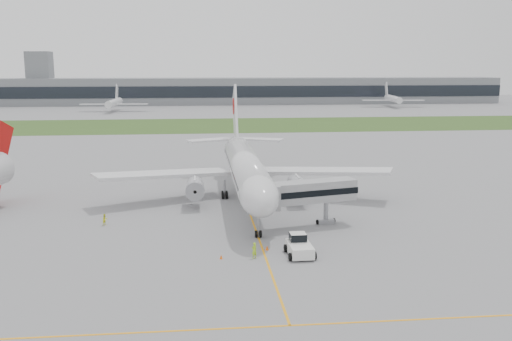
{
  "coord_description": "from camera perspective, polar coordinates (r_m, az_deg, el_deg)",
  "views": [
    {
      "loc": [
        -7.47,
        -84.38,
        21.83
      ],
      "look_at": [
        1.46,
        2.0,
        5.47
      ],
      "focal_mm": 40.0,
      "sensor_mm": 36.0,
      "label": 1
    }
  ],
  "objects": [
    {
      "name": "distant_aircraft_left",
      "position": [
        271.15,
        -13.97,
        5.74
      ],
      "size": [
        31.94,
        28.51,
        11.73
      ],
      "primitive_type": null,
      "rotation": [
        0.0,
        0.0,
        -0.05
      ],
      "color": "silver",
      "rests_on": "ground"
    },
    {
      "name": "safety_cone_right",
      "position": [
        68.26,
        1.12,
        -7.73
      ],
      "size": [
        0.41,
        0.41,
        0.56
      ],
      "primitive_type": "cone",
      "color": "#FF5F0D",
      "rests_on": "ground"
    },
    {
      "name": "pushback_tug",
      "position": [
        66.56,
        4.35,
        -7.52
      ],
      "size": [
        3.21,
        4.65,
        2.34
      ],
      "rotation": [
        0.0,
        0.0,
        0.02
      ],
      "color": "white",
      "rests_on": "ground"
    },
    {
      "name": "ground_crew_far",
      "position": [
        80.9,
        -14.87,
        -4.77
      ],
      "size": [
        0.96,
        0.97,
        1.58
      ],
      "primitive_type": "imported",
      "rotation": [
        0.0,
        0.0,
        0.84
      ],
      "color": "#F2F629",
      "rests_on": "ground"
    },
    {
      "name": "ground_crew_near",
      "position": [
        65.26,
        -0.18,
        -7.99
      ],
      "size": [
        0.82,
        0.76,
        1.89
      ],
      "primitive_type": "imported",
      "rotation": [
        0.0,
        0.0,
        3.75
      ],
      "color": "#ACE426",
      "rests_on": "ground"
    },
    {
      "name": "jet_bridge",
      "position": [
        76.52,
        4.82,
        -2.24
      ],
      "size": [
        13.68,
        7.02,
        6.46
      ],
      "rotation": [
        0.0,
        0.0,
        0.25
      ],
      "color": "#ABAAAD",
      "rests_on": "ground"
    },
    {
      "name": "grass_strip",
      "position": [
        205.68,
        -3.8,
        4.56
      ],
      "size": [
        600.0,
        50.0,
        0.02
      ],
      "primitive_type": "cube",
      "color": "#35541F",
      "rests_on": "ground"
    },
    {
      "name": "airliner",
      "position": [
        91.01,
        -1.1,
        0.43
      ],
      "size": [
        48.13,
        53.95,
        17.88
      ],
      "color": "silver",
      "rests_on": "ground"
    },
    {
      "name": "terminal_building",
      "position": [
        314.69,
        -4.58,
        7.93
      ],
      "size": [
        320.0,
        22.3,
        14.0
      ],
      "color": "gray",
      "rests_on": "ground"
    },
    {
      "name": "ground",
      "position": [
        87.48,
        -0.82,
        -3.78
      ],
      "size": [
        600.0,
        600.0,
        0.0
      ],
      "primitive_type": "plane",
      "color": "#939396",
      "rests_on": "ground"
    },
    {
      "name": "safety_cone_left",
      "position": [
        65.43,
        -3.51,
        -8.61
      ],
      "size": [
        0.36,
        0.36,
        0.5
      ],
      "primitive_type": "cone",
      "color": "#FF5F0D",
      "rests_on": "ground"
    },
    {
      "name": "apron_markings",
      "position": [
        82.66,
        -0.51,
        -4.64
      ],
      "size": [
        70.0,
        70.0,
        0.04
      ],
      "primitive_type": null,
      "color": "#FBA215",
      "rests_on": "ground"
    },
    {
      "name": "distant_aircraft_right",
      "position": [
        299.1,
        13.51,
        6.19
      ],
      "size": [
        33.9,
        30.69,
        11.85
      ],
      "primitive_type": null,
      "rotation": [
        0.0,
        0.0,
        -0.11
      ],
      "color": "silver",
      "rests_on": "ground"
    },
    {
      "name": "control_tower",
      "position": [
        327.69,
        -20.6,
        6.17
      ],
      "size": [
        12.0,
        12.0,
        56.0
      ],
      "primitive_type": null,
      "color": "gray",
      "rests_on": "ground"
    }
  ]
}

